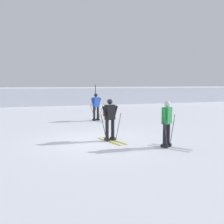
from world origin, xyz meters
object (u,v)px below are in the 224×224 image
(skier_green, at_px, (167,123))
(trail_marker_pole, at_px, (95,98))
(skier_blue, at_px, (96,105))
(skier_black, at_px, (110,117))

(skier_green, xyz_separation_m, trail_marker_pole, (0.57, 13.24, 0.19))
(trail_marker_pole, bearing_deg, skier_blue, -103.53)
(skier_green, bearing_deg, trail_marker_pole, 87.54)
(skier_green, distance_m, trail_marker_pole, 13.25)
(skier_green, distance_m, skier_black, 2.36)
(skier_blue, distance_m, skier_black, 5.60)
(skier_blue, bearing_deg, trail_marker_pole, 76.47)
(skier_black, bearing_deg, skier_green, -44.89)
(skier_green, height_order, trail_marker_pole, trail_marker_pole)
(skier_green, relative_size, trail_marker_pole, 0.78)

